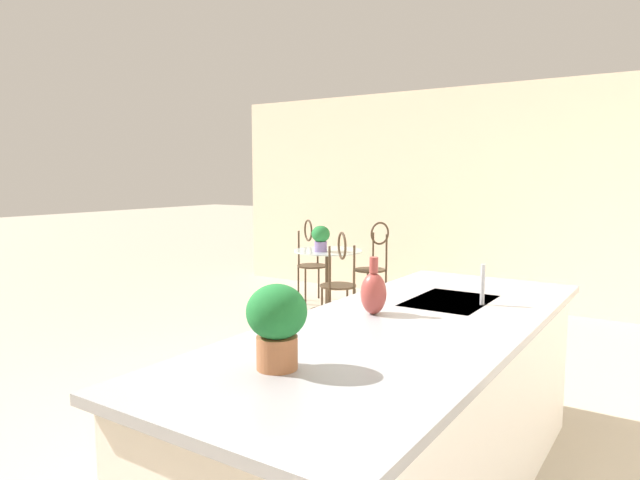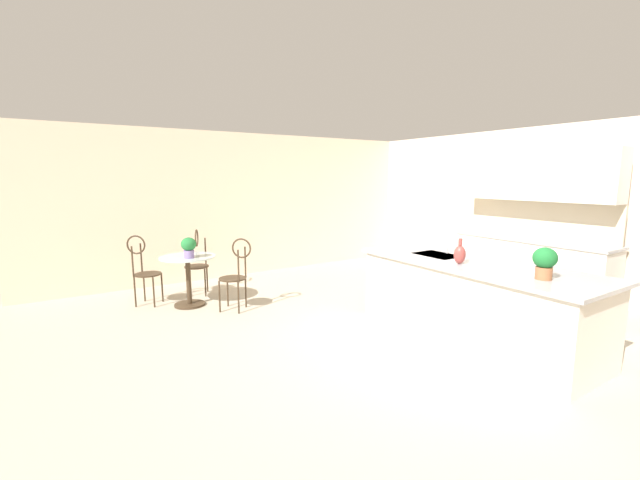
{
  "view_description": "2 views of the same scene",
  "coord_description": "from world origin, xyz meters",
  "px_view_note": "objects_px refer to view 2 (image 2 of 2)",
  "views": [
    {
      "loc": [
        2.7,
        1.94,
        1.61
      ],
      "look_at": [
        -0.97,
        -0.49,
        1.1
      ],
      "focal_mm": 31.67,
      "sensor_mm": 36.0,
      "label": 1
    },
    {
      "loc": [
        3.19,
        -3.13,
        1.89
      ],
      "look_at": [
        -1.59,
        -0.04,
        1.01
      ],
      "focal_mm": 23.06,
      "sensor_mm": 36.0,
      "label": 2
    }
  ],
  "objects_px": {
    "chair_near_window": "(144,267)",
    "chair_toward_desk": "(197,259)",
    "bistro_table": "(188,276)",
    "potted_plant_counter_far": "(545,261)",
    "potted_plant_on_table": "(189,246)",
    "vase_on_counter": "(460,254)",
    "chair_by_island": "(236,271)"
  },
  "relations": [
    {
      "from": "chair_near_window",
      "to": "chair_toward_desk",
      "type": "xyz_separation_m",
      "value": [
        -0.15,
        0.83,
        0.0
      ]
    },
    {
      "from": "bistro_table",
      "to": "chair_toward_desk",
      "type": "height_order",
      "value": "chair_toward_desk"
    },
    {
      "from": "chair_toward_desk",
      "to": "bistro_table",
      "type": "bearing_deg",
      "value": -27.44
    },
    {
      "from": "bistro_table",
      "to": "chair_near_window",
      "type": "xyz_separation_m",
      "value": [
        -0.42,
        -0.53,
        0.13
      ]
    },
    {
      "from": "chair_near_window",
      "to": "potted_plant_counter_far",
      "type": "relative_size",
      "value": 3.38
    },
    {
      "from": "chair_toward_desk",
      "to": "potted_plant_on_table",
      "type": "distance_m",
      "value": 0.84
    },
    {
      "from": "potted_plant_on_table",
      "to": "vase_on_counter",
      "type": "xyz_separation_m",
      "value": [
        2.89,
        2.22,
        0.12
      ]
    },
    {
      "from": "chair_by_island",
      "to": "vase_on_counter",
      "type": "xyz_separation_m",
      "value": [
        2.45,
        1.7,
        0.46
      ]
    },
    {
      "from": "potted_plant_on_table",
      "to": "bistro_table",
      "type": "bearing_deg",
      "value": 174.88
    },
    {
      "from": "bistro_table",
      "to": "chair_toward_desk",
      "type": "bearing_deg",
      "value": 152.56
    },
    {
      "from": "potted_plant_on_table",
      "to": "potted_plant_counter_far",
      "type": "bearing_deg",
      "value": 31.35
    },
    {
      "from": "chair_by_island",
      "to": "chair_toward_desk",
      "type": "distance_m",
      "value": 1.17
    },
    {
      "from": "chair_near_window",
      "to": "potted_plant_counter_far",
      "type": "height_order",
      "value": "potted_plant_counter_far"
    },
    {
      "from": "chair_by_island",
      "to": "potted_plant_on_table",
      "type": "bearing_deg",
      "value": -130.14
    },
    {
      "from": "bistro_table",
      "to": "chair_by_island",
      "type": "xyz_separation_m",
      "value": [
        0.58,
        0.51,
        0.13
      ]
    },
    {
      "from": "potted_plant_counter_far",
      "to": "vase_on_counter",
      "type": "xyz_separation_m",
      "value": [
        -0.9,
        -0.09,
        -0.07
      ]
    },
    {
      "from": "chair_near_window",
      "to": "chair_by_island",
      "type": "bearing_deg",
      "value": 46.28
    },
    {
      "from": "potted_plant_on_table",
      "to": "vase_on_counter",
      "type": "relative_size",
      "value": 1.03
    },
    {
      "from": "chair_toward_desk",
      "to": "chair_by_island",
      "type": "bearing_deg",
      "value": 10.55
    },
    {
      "from": "chair_near_window",
      "to": "chair_by_island",
      "type": "distance_m",
      "value": 1.45
    },
    {
      "from": "bistro_table",
      "to": "potted_plant_counter_far",
      "type": "distance_m",
      "value": 4.6
    },
    {
      "from": "vase_on_counter",
      "to": "bistro_table",
      "type": "bearing_deg",
      "value": -143.94
    },
    {
      "from": "chair_by_island",
      "to": "vase_on_counter",
      "type": "distance_m",
      "value": 3.01
    },
    {
      "from": "bistro_table",
      "to": "chair_near_window",
      "type": "height_order",
      "value": "chair_near_window"
    },
    {
      "from": "chair_toward_desk",
      "to": "potted_plant_counter_far",
      "type": "height_order",
      "value": "potted_plant_counter_far"
    },
    {
      "from": "bistro_table",
      "to": "potted_plant_on_table",
      "type": "xyz_separation_m",
      "value": [
        0.14,
        -0.01,
        0.46
      ]
    },
    {
      "from": "bistro_table",
      "to": "potted_plant_on_table",
      "type": "height_order",
      "value": "potted_plant_on_table"
    },
    {
      "from": "chair_by_island",
      "to": "chair_toward_desk",
      "type": "height_order",
      "value": "same"
    },
    {
      "from": "potted_plant_counter_far",
      "to": "chair_toward_desk",
      "type": "bearing_deg",
      "value": -156.04
    },
    {
      "from": "chair_near_window",
      "to": "chair_toward_desk",
      "type": "height_order",
      "value": "same"
    },
    {
      "from": "chair_by_island",
      "to": "potted_plant_counter_far",
      "type": "distance_m",
      "value": 3.83
    },
    {
      "from": "chair_by_island",
      "to": "chair_toward_desk",
      "type": "relative_size",
      "value": 1.0
    }
  ]
}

